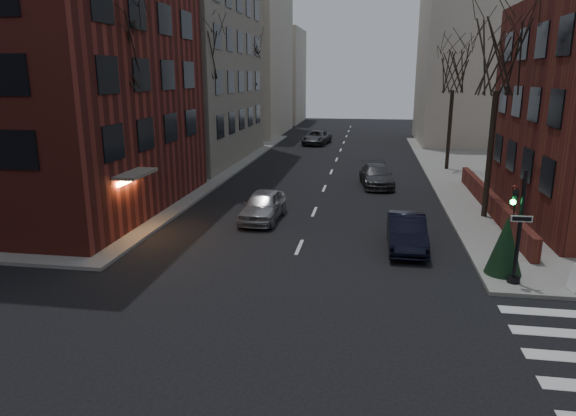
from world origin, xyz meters
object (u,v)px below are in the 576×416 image
at_px(tree_left_b, 199,49).
at_px(car_lane_gray, 376,176).
at_px(tree_left_c, 248,66).
at_px(car_lane_silver, 263,206).
at_px(tree_right_b, 454,70).
at_px(streetlamp_far, 259,106).
at_px(evergreen_shrub, 505,245).
at_px(tree_left_a, 114,46).
at_px(car_lane_far, 317,138).
at_px(traffic_signal, 517,234).
at_px(tree_right_a, 500,57).
at_px(streetlamp_near, 191,124).
at_px(parked_sedan, 407,232).

bearing_deg(tree_left_b, car_lane_gray, -3.47).
bearing_deg(car_lane_gray, tree_left_b, 169.59).
height_order(tree_left_c, car_lane_silver, tree_left_c).
height_order(tree_right_b, car_lane_gray, tree_right_b).
distance_m(streetlamp_far, evergreen_shrub, 36.08).
relative_size(tree_left_b, tree_right_b, 1.18).
relative_size(tree_left_a, evergreen_shrub, 4.72).
height_order(tree_left_b, car_lane_far, tree_left_b).
bearing_deg(traffic_signal, tree_left_b, 134.54).
bearing_deg(tree_left_a, streetlamp_far, 88.77).
bearing_deg(tree_right_a, car_lane_silver, -169.68).
xyz_separation_m(streetlamp_near, car_lane_far, (5.39, 23.95, -3.52)).
distance_m(traffic_signal, parked_sedan, 5.09).
height_order(tree_right_b, car_lane_far, tree_right_b).
height_order(streetlamp_near, evergreen_shrub, streetlamp_near).
distance_m(streetlamp_near, parked_sedan, 16.22).
relative_size(traffic_signal, tree_left_b, 0.37).
xyz_separation_m(traffic_signal, car_lane_far, (-10.75, 36.96, -1.19)).
bearing_deg(car_lane_gray, tree_right_a, -60.08).
xyz_separation_m(streetlamp_near, car_lane_silver, (5.79, -6.04, -3.48)).
bearing_deg(tree_left_c, tree_left_a, -90.00).
xyz_separation_m(tree_right_b, evergreen_shrub, (-0.98, -22.18, -6.35)).
bearing_deg(tree_right_a, parked_sedan, -128.27).
distance_m(car_lane_far, evergreen_shrub, 37.67).
bearing_deg(tree_right_a, tree_left_b, 155.56).
height_order(car_lane_far, evergreen_shrub, evergreen_shrub).
height_order(streetlamp_far, parked_sedan, streetlamp_far).
xyz_separation_m(tree_right_b, parked_sedan, (-4.27, -19.41, -6.86)).
bearing_deg(streetlamp_far, streetlamp_near, -90.00).
xyz_separation_m(tree_right_a, car_lane_silver, (-11.21, -2.04, -7.27)).
bearing_deg(streetlamp_far, tree_left_c, -106.70).
bearing_deg(tree_left_b, car_lane_silver, -57.54).
xyz_separation_m(traffic_signal, tree_left_a, (-16.74, 5.01, 6.56)).
distance_m(traffic_signal, tree_left_b, 24.87).
distance_m(tree_left_b, car_lane_far, 22.38).
bearing_deg(tree_left_c, car_lane_silver, -75.12).
xyz_separation_m(traffic_signal, streetlamp_near, (-16.14, 13.01, 2.33)).
height_order(tree_left_b, streetlamp_far, tree_left_b).
distance_m(tree_left_b, tree_right_a, 19.35).
xyz_separation_m(traffic_signal, tree_right_a, (0.86, 9.01, 6.12)).
distance_m(traffic_signal, evergreen_shrub, 1.07).
xyz_separation_m(tree_left_b, tree_right_b, (17.60, 6.00, -1.33)).
relative_size(tree_left_b, car_lane_far, 2.08).
height_order(car_lane_silver, car_lane_gray, car_lane_silver).
bearing_deg(tree_left_c, evergreen_shrub, -61.16).
height_order(traffic_signal, tree_left_a, tree_left_a).
distance_m(tree_left_a, car_lane_silver, 10.20).
bearing_deg(parked_sedan, streetlamp_near, 143.35).
bearing_deg(tree_left_b, parked_sedan, -45.18).
bearing_deg(tree_right_a, car_lane_gray, 126.86).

